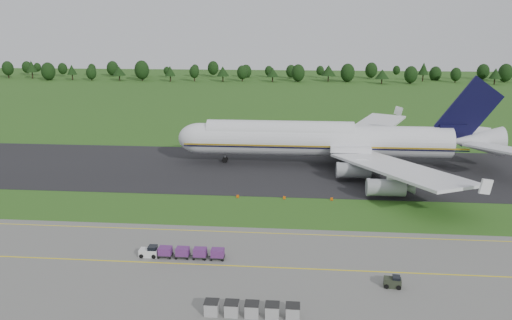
# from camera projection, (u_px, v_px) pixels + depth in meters

# --- Properties ---
(ground) EXTENTS (600.00, 600.00, 0.00)m
(ground) POSITION_uv_depth(u_px,v_px,m) (249.00, 211.00, 92.28)
(ground) COLOR #285318
(ground) RESTS_ON ground
(apron) EXTENTS (300.00, 52.00, 0.06)m
(apron) POSITION_uv_depth(u_px,v_px,m) (220.00, 313.00, 59.58)
(apron) COLOR slate
(apron) RESTS_ON ground
(taxiway) EXTENTS (300.00, 40.00, 0.08)m
(taxiway) POSITION_uv_depth(u_px,v_px,m) (260.00, 169.00, 119.20)
(taxiway) COLOR black
(taxiway) RESTS_ON ground
(apron_markings) EXTENTS (300.00, 30.20, 0.01)m
(apron_markings) POSITION_uv_depth(u_px,v_px,m) (228.00, 283.00, 66.32)
(apron_markings) COLOR yellow
(apron_markings) RESTS_ON apron
(tree_line) EXTENTS (527.47, 23.31, 11.68)m
(tree_line) POSITION_uv_depth(u_px,v_px,m) (305.00, 72.00, 300.03)
(tree_line) COLOR black
(tree_line) RESTS_ON ground
(aircraft) EXTENTS (78.11, 76.78, 22.11)m
(aircraft) POSITION_uv_depth(u_px,v_px,m) (329.00, 140.00, 121.20)
(aircraft) COLOR silver
(aircraft) RESTS_ON ground
(baggage_train) EXTENTS (12.72, 1.63, 1.56)m
(baggage_train) POSITION_uv_depth(u_px,v_px,m) (181.00, 252.00, 73.47)
(baggage_train) COLOR silver
(baggage_train) RESTS_ON apron
(utility_cart) EXTENTS (2.33, 1.55, 1.21)m
(utility_cart) POSITION_uv_depth(u_px,v_px,m) (392.00, 283.00, 65.29)
(utility_cart) COLOR #252B1E
(utility_cart) RESTS_ON apron
(uld_row) EXTENTS (11.30, 1.70, 1.68)m
(uld_row) POSITION_uv_depth(u_px,v_px,m) (252.00, 309.00, 58.66)
(uld_row) COLOR #9A9A9A
(uld_row) RESTS_ON apron
(edge_markers) EXTENTS (19.07, 0.30, 0.60)m
(edge_markers) POSITION_uv_depth(u_px,v_px,m) (284.00, 198.00, 98.47)
(edge_markers) COLOR #DC5206
(edge_markers) RESTS_ON ground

